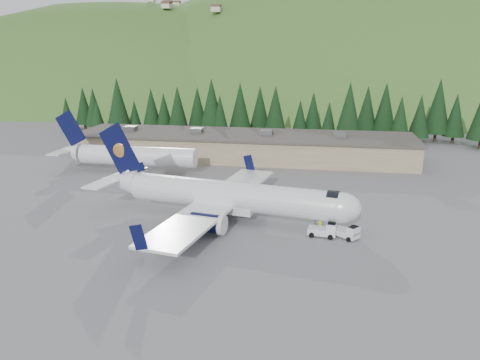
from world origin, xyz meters
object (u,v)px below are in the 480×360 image
at_px(baggage_tug_a, 325,230).
at_px(second_airliner, 123,155).
at_px(ramp_worker, 320,225).
at_px(terminal_building, 243,146).
at_px(baggage_tug_b, 348,232).
at_px(airliner, 225,196).

bearing_deg(baggage_tug_a, second_airliner, 152.92).
height_order(baggage_tug_a, ramp_worker, baggage_tug_a).
bearing_deg(second_airliner, terminal_building, 38.78).
bearing_deg(baggage_tug_a, ramp_worker, 116.40).
bearing_deg(second_airliner, baggage_tug_b, -32.78).
height_order(second_airliner, baggage_tug_a, second_airliner).
xyz_separation_m(baggage_tug_b, ramp_worker, (-3.35, 1.87, 0.06)).
bearing_deg(ramp_worker, second_airliner, -43.31).
distance_m(airliner, baggage_tug_b, 16.70).
xyz_separation_m(airliner, baggage_tug_b, (16.04, -3.88, -2.54)).
bearing_deg(airliner, ramp_worker, 1.02).
height_order(baggage_tug_b, ramp_worker, baggage_tug_b).
bearing_deg(ramp_worker, baggage_tug_b, 140.57).
distance_m(airliner, ramp_worker, 13.09).
distance_m(second_airliner, terminal_building, 25.55).
height_order(baggage_tug_b, terminal_building, terminal_building).
bearing_deg(airliner, baggage_tug_a, -5.68).
bearing_deg(airliner, second_airliner, 147.56).
xyz_separation_m(second_airliner, terminal_building, (19.91, 16.00, -0.70)).
height_order(airliner, ramp_worker, airliner).
distance_m(second_airliner, ramp_worker, 43.70).
bearing_deg(terminal_building, second_airliner, -141.22).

